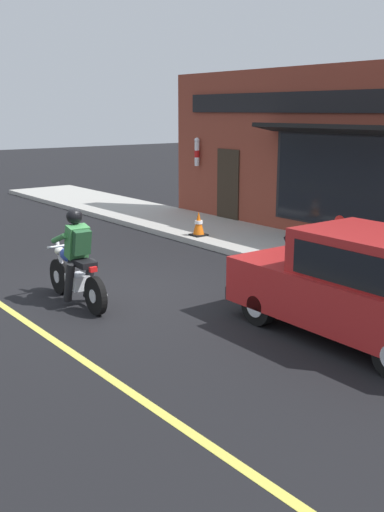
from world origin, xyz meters
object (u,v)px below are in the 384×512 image
Objects in this scene: car_hatchback at (360,287)px; traffic_cone at (199,224)px; motorcycle_with_rider at (76,265)px; fire_hydrant at (339,236)px.

car_hatchback is 6.35× the size of traffic_cone.
motorcycle_with_rider is at bearing 121.63° from car_hatchback.
car_hatchback is 4.44m from fire_hydrant.
car_hatchback reaches higher than traffic_cone.
motorcycle_with_rider is 3.37× the size of traffic_cone.
motorcycle_with_rider reaches higher than fire_hydrant.
fire_hydrant is at bearing -8.87° from motorcycle_with_rider.
motorcycle_with_rider is at bearing -150.75° from traffic_cone.
fire_hydrant is at bearing 42.33° from car_hatchback.
motorcycle_with_rider is 5.36m from traffic_cone.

